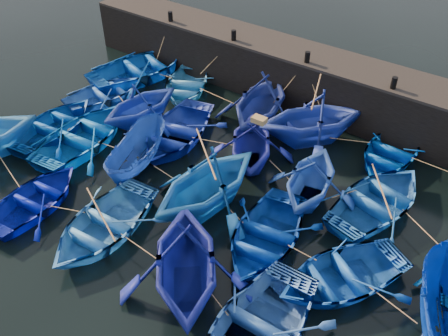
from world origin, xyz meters
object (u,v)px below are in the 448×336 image
Objects in this scene: boat_8 at (176,131)px; boat_13 at (54,125)px; wooden_crate at (259,120)px; boat_0 at (142,67)px.

boat_13 is at bearing -163.07° from boat_8.
boat_8 is 5.51m from boat_13.
boat_13 is at bearing -158.84° from wooden_crate.
boat_0 reaches higher than boat_13.
boat_0 is 6.21m from boat_13.
boat_0 reaches higher than boat_8.
boat_0 is 1.15× the size of boat_8.
wooden_crate is at bearing 178.99° from boat_0.
boat_13 is (-4.76, -2.77, -0.04)m from boat_8.
boat_8 is 8.93× the size of wooden_crate.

